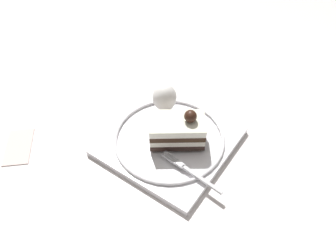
# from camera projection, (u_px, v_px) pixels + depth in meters

# --- Properties ---
(ground_plane) EXTENTS (2.40, 2.40, 0.00)m
(ground_plane) POSITION_uv_depth(u_px,v_px,m) (162.00, 152.00, 0.67)
(ground_plane) COLOR silver
(dessert_plate) EXTENTS (0.23, 0.23, 0.02)m
(dessert_plate) POSITION_uv_depth(u_px,v_px,m) (168.00, 140.00, 0.68)
(dessert_plate) COLOR white
(dessert_plate) RESTS_ON ground_plane
(cake_slice) EXTENTS (0.12, 0.11, 0.07)m
(cake_slice) POSITION_uv_depth(u_px,v_px,m) (178.00, 130.00, 0.65)
(cake_slice) COLOR black
(cake_slice) RESTS_ON dessert_plate
(whipped_cream_dollop) EXTENTS (0.05, 0.05, 0.06)m
(whipped_cream_dollop) POSITION_uv_depth(u_px,v_px,m) (164.00, 97.00, 0.70)
(whipped_cream_dollop) COLOR white
(whipped_cream_dollop) RESTS_ON dessert_plate
(fork) EXTENTS (0.13, 0.02, 0.00)m
(fork) POSITION_uv_depth(u_px,v_px,m) (190.00, 171.00, 0.62)
(fork) COLOR silver
(fork) RESTS_ON dessert_plate
(folded_napkin) EXTENTS (0.10, 0.10, 0.00)m
(folded_napkin) POSITION_uv_depth(u_px,v_px,m) (18.00, 146.00, 0.68)
(folded_napkin) COLOR beige
(folded_napkin) RESTS_ON ground_plane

